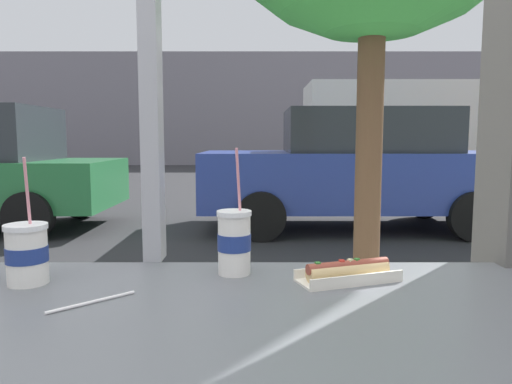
# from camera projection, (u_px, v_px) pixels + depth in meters

# --- Properties ---
(ground_plane) EXTENTS (60.00, 60.00, 0.00)m
(ground_plane) POSITION_uv_depth(u_px,v_px,m) (242.00, 206.00, 9.34)
(ground_plane) COLOR #2D2D30
(sidewalk_strip) EXTENTS (16.00, 2.80, 0.11)m
(sidewalk_strip) POSITION_uv_depth(u_px,v_px,m) (210.00, 340.00, 2.97)
(sidewalk_strip) COLOR #B2ADA3
(sidewalk_strip) RESTS_ON ground
(building_facade_far) EXTENTS (28.00, 1.20, 5.53)m
(building_facade_far) POSITION_uv_depth(u_px,v_px,m) (251.00, 110.00, 24.08)
(building_facade_far) COLOR gray
(building_facade_far) RESTS_ON ground
(soda_cup_left) EXTENTS (0.09, 0.09, 0.32)m
(soda_cup_left) POSITION_uv_depth(u_px,v_px,m) (235.00, 241.00, 1.20)
(soda_cup_left) COLOR white
(soda_cup_left) RESTS_ON window_counter
(soda_cup_right) EXTENTS (0.10, 0.10, 0.30)m
(soda_cup_right) POSITION_uv_depth(u_px,v_px,m) (27.00, 253.00, 1.12)
(soda_cup_right) COLOR white
(soda_cup_right) RESTS_ON window_counter
(hotdog_tray_near) EXTENTS (0.26, 0.17, 0.05)m
(hotdog_tray_near) POSITION_uv_depth(u_px,v_px,m) (348.00, 272.00, 1.14)
(hotdog_tray_near) COLOR silver
(hotdog_tray_near) RESTS_ON window_counter
(loose_straw) EXTENTS (0.14, 0.13, 0.01)m
(loose_straw) POSITION_uv_depth(u_px,v_px,m) (93.00, 302.00, 0.99)
(loose_straw) COLOR white
(loose_straw) RESTS_ON window_counter
(parked_car_blue) EXTENTS (4.36, 2.00, 1.72)m
(parked_car_blue) POSITION_uv_depth(u_px,v_px,m) (357.00, 168.00, 6.92)
(parked_car_blue) COLOR #283D93
(parked_car_blue) RESTS_ON ground
(box_truck) EXTENTS (7.19, 2.44, 2.73)m
(box_truck) POSITION_uv_depth(u_px,v_px,m) (439.00, 130.00, 12.68)
(box_truck) COLOR silver
(box_truck) RESTS_ON ground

